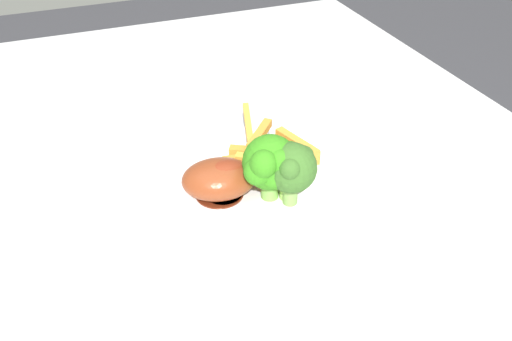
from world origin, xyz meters
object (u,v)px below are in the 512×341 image
at_px(dining_table, 297,290).
at_px(fork, 93,58).
at_px(carrot_fries_pile, 267,153).
at_px(dinner_plate, 256,189).
at_px(broccoli_floret_middle, 269,165).
at_px(broccoli_floret_back, 291,167).
at_px(chicken_drumstick_far, 223,179).
at_px(chicken_drumstick_near, 228,178).
at_px(broccoli_floret_front, 289,163).

bearing_deg(dining_table, fork, 16.24).
bearing_deg(carrot_fries_pile, dinner_plate, 142.46).
height_order(broccoli_floret_middle, broccoli_floret_back, broccoli_floret_middle).
xyz_separation_m(dinner_plate, broccoli_floret_back, (-0.04, -0.02, 0.05)).
bearing_deg(broccoli_floret_middle, dinner_plate, 7.07).
bearing_deg(broccoli_floret_middle, dining_table, -155.12).
relative_size(broccoli_floret_middle, broccoli_floret_back, 1.04).
relative_size(broccoli_floret_back, chicken_drumstick_far, 0.52).
distance_m(broccoli_floret_back, chicken_drumstick_near, 0.07).
bearing_deg(fork, carrot_fries_pile, 95.74).
relative_size(carrot_fries_pile, chicken_drumstick_far, 1.15).
distance_m(broccoli_floret_front, broccoli_floret_middle, 0.02).
distance_m(dining_table, carrot_fries_pile, 0.16).
distance_m(dinner_plate, carrot_fries_pile, 0.05).
bearing_deg(broccoli_floret_front, chicken_drumstick_far, 63.28).
bearing_deg(chicken_drumstick_far, carrot_fries_pile, -60.29).
bearing_deg(chicken_drumstick_far, broccoli_floret_front, -116.72).
xyz_separation_m(dining_table, chicken_drumstick_near, (0.07, 0.06, 0.13)).
bearing_deg(chicken_drumstick_far, fork, 11.20).
xyz_separation_m(dining_table, broccoli_floret_back, (0.03, 0.00, 0.15)).
relative_size(dining_table, broccoli_floret_middle, 17.07).
relative_size(dining_table, broccoli_floret_back, 17.69).
bearing_deg(chicken_drumstick_near, broccoli_floret_back, -125.13).
xyz_separation_m(dinner_plate, chicken_drumstick_near, (-0.00, 0.03, 0.03)).
bearing_deg(carrot_fries_pile, broccoli_floret_back, 175.65).
height_order(broccoli_floret_front, chicken_drumstick_near, broccoli_floret_front).
bearing_deg(dining_table, broccoli_floret_front, -1.47).
distance_m(chicken_drumstick_near, fork, 0.45).
relative_size(dining_table, broccoli_floret_front, 18.62).
height_order(broccoli_floret_front, carrot_fries_pile, broccoli_floret_front).
height_order(dinner_plate, broccoli_floret_back, broccoli_floret_back).
xyz_separation_m(chicken_drumstick_near, fork, (0.44, 0.09, -0.03)).
bearing_deg(broccoli_floret_middle, chicken_drumstick_near, 53.75).
bearing_deg(broccoli_floret_back, dinner_plate, 28.56).
bearing_deg(fork, broccoli_floret_middle, 90.22).
distance_m(broccoli_floret_front, chicken_drumstick_far, 0.07).
relative_size(chicken_drumstick_near, chicken_drumstick_far, 0.85).
xyz_separation_m(dining_table, broccoli_floret_middle, (0.04, 0.02, 0.15)).
distance_m(broccoli_floret_front, broccoli_floret_back, 0.01).
xyz_separation_m(broccoli_floret_middle, broccoli_floret_back, (-0.01, -0.02, -0.00)).
bearing_deg(dinner_plate, dining_table, -162.00).
bearing_deg(chicken_drumstick_near, broccoli_floret_front, -118.08).
relative_size(broccoli_floret_middle, chicken_drumstick_far, 0.53).
distance_m(broccoli_floret_middle, fork, 0.48).
relative_size(dining_table, carrot_fries_pile, 7.91).
height_order(dining_table, broccoli_floret_front, broccoli_floret_front).
bearing_deg(dining_table, chicken_drumstick_far, 41.31).
xyz_separation_m(broccoli_floret_back, chicken_drumstick_far, (0.04, 0.06, -0.03)).
bearing_deg(dining_table, broccoli_floret_back, 1.28).
bearing_deg(chicken_drumstick_near, carrot_fries_pile, -57.77).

